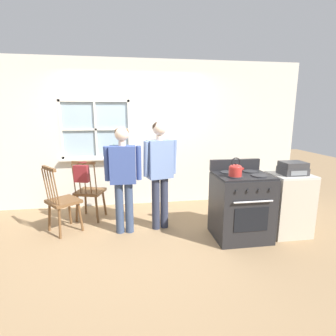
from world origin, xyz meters
name	(u,v)px	position (x,y,z in m)	size (l,w,h in m)	color
ground_plane	(141,235)	(0.00, 0.00, 0.00)	(16.00, 16.00, 0.00)	#937551
wall_back	(137,135)	(0.04, 1.40, 1.34)	(6.40, 0.16, 2.70)	silver
chair_by_window	(90,192)	(-0.79, 0.73, 0.47)	(0.52, 0.50, 1.01)	brown
chair_near_wall	(62,202)	(-1.13, 0.30, 0.47)	(0.57, 0.58, 1.01)	brown
person_elderly_left	(123,171)	(-0.23, 0.13, 0.94)	(0.52, 0.22, 1.56)	#384766
person_teen_center	(160,166)	(0.31, 0.20, 0.98)	(0.52, 0.29, 1.63)	#2D3347
stove	(241,205)	(1.40, -0.27, 0.47)	(0.75, 0.68, 1.08)	#232326
kettle	(235,170)	(1.23, -0.40, 1.02)	(0.21, 0.17, 0.25)	red
potted_plant	(114,153)	(-0.40, 1.31, 1.02)	(0.13, 0.13, 0.28)	#42474C
handbag	(82,173)	(-0.86, 0.51, 0.84)	(0.24, 0.23, 0.31)	maroon
side_counter	(288,204)	(2.13, -0.26, 0.45)	(0.55, 0.50, 0.90)	beige
stereo	(293,168)	(2.13, -0.28, 0.99)	(0.34, 0.29, 0.18)	#38383A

